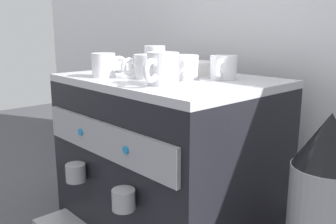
# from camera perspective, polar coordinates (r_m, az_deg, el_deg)

# --- Properties ---
(ground_plane) EXTENTS (4.00, 4.00, 0.00)m
(ground_plane) POSITION_cam_1_polar(r_m,az_deg,el_deg) (1.22, 0.00, -16.33)
(ground_plane) COLOR #38383D
(tiled_backsplash_wall) EXTENTS (2.80, 0.03, 1.00)m
(tiled_backsplash_wall) POSITION_cam_1_polar(r_m,az_deg,el_deg) (1.33, 11.38, 8.69)
(tiled_backsplash_wall) COLOR silver
(tiled_backsplash_wall) RESTS_ON ground_plane
(espresso_machine) EXTENTS (0.60, 0.55, 0.45)m
(espresso_machine) POSITION_cam_1_polar(r_m,az_deg,el_deg) (1.12, -0.17, -6.30)
(espresso_machine) COLOR black
(espresso_machine) RESTS_ON ground_plane
(ceramic_cup_0) EXTENTS (0.07, 0.10, 0.07)m
(ceramic_cup_0) POSITION_cam_1_polar(r_m,az_deg,el_deg) (1.08, -9.65, 7.11)
(ceramic_cup_0) COLOR white
(ceramic_cup_0) RESTS_ON espresso_machine
(ceramic_cup_1) EXTENTS (0.09, 0.10, 0.07)m
(ceramic_cup_1) POSITION_cam_1_polar(r_m,az_deg,el_deg) (1.04, -3.41, 6.98)
(ceramic_cup_1) COLOR white
(ceramic_cup_1) RESTS_ON espresso_machine
(ceramic_cup_2) EXTENTS (0.11, 0.10, 0.07)m
(ceramic_cup_2) POSITION_cam_1_polar(r_m,az_deg,el_deg) (1.03, 2.37, 6.91)
(ceramic_cup_2) COLOR white
(ceramic_cup_2) RESTS_ON espresso_machine
(ceramic_cup_3) EXTENTS (0.08, 0.12, 0.08)m
(ceramic_cup_3) POSITION_cam_1_polar(r_m,az_deg,el_deg) (0.92, -0.92, 6.65)
(ceramic_cup_3) COLOR white
(ceramic_cup_3) RESTS_ON espresso_machine
(ceramic_cup_4) EXTENTS (0.07, 0.10, 0.06)m
(ceramic_cup_4) POSITION_cam_1_polar(r_m,az_deg,el_deg) (1.04, 8.43, 6.79)
(ceramic_cup_4) COLOR white
(ceramic_cup_4) RESTS_ON espresso_machine
(ceramic_cup_5) EXTENTS (0.11, 0.06, 0.08)m
(ceramic_cup_5) POSITION_cam_1_polar(r_m,az_deg,el_deg) (1.15, -1.89, 8.02)
(ceramic_cup_5) COLOR white
(ceramic_cup_5) RESTS_ON espresso_machine
(ceramic_bowl_0) EXTENTS (0.09, 0.09, 0.03)m
(ceramic_bowl_0) POSITION_cam_1_polar(r_m,az_deg,el_deg) (1.20, -7.54, 6.83)
(ceramic_bowl_0) COLOR white
(ceramic_bowl_0) RESTS_ON espresso_machine
(ceramic_bowl_1) EXTENTS (0.10, 0.10, 0.04)m
(ceramic_bowl_1) POSITION_cam_1_polar(r_m,az_deg,el_deg) (1.30, -1.10, 7.53)
(ceramic_bowl_1) COLOR white
(ceramic_bowl_1) RESTS_ON espresso_machine
(ceramic_bowl_2) EXTENTS (0.12, 0.12, 0.04)m
(ceramic_bowl_2) POSITION_cam_1_polar(r_m,az_deg,el_deg) (1.14, 4.19, 6.73)
(ceramic_bowl_2) COLOR white
(ceramic_bowl_2) RESTS_ON espresso_machine
(coffee_grinder) EXTENTS (0.15, 0.15, 0.42)m
(coffee_grinder) POSITION_cam_1_polar(r_m,az_deg,el_deg) (0.89, 22.64, -13.69)
(coffee_grinder) COLOR #939399
(coffee_grinder) RESTS_ON ground_plane
(milk_pitcher) EXTENTS (0.11, 0.11, 0.14)m
(milk_pitcher) POSITION_cam_1_polar(r_m,az_deg,el_deg) (1.50, -10.54, -7.71)
(milk_pitcher) COLOR #B7B7BC
(milk_pitcher) RESTS_ON ground_plane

